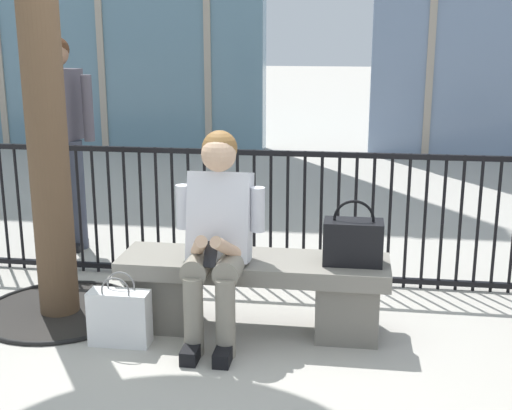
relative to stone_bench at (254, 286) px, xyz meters
name	(u,v)px	position (x,y,z in m)	size (l,w,h in m)	color
ground_plane	(254,328)	(0.00, 0.00, -0.27)	(60.00, 60.00, 0.00)	#B2ADA3
stone_bench	(254,286)	(0.00, 0.00, 0.00)	(1.60, 0.44, 0.45)	gray
seated_person_with_phone	(217,231)	(-0.19, -0.13, 0.38)	(0.52, 0.66, 1.21)	gray
handbag_on_bench	(353,241)	(0.58, -0.01, 0.31)	(0.34, 0.18, 0.38)	black
shopping_bag	(120,317)	(-0.73, -0.32, -0.10)	(0.35, 0.14, 0.43)	white
bystander_at_railing	(61,128)	(-1.76, 1.36, 0.73)	(0.55, 0.42, 1.71)	#383D4C
plaza_railing	(271,216)	(0.00, 0.83, 0.21)	(7.35, 0.04, 0.96)	black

